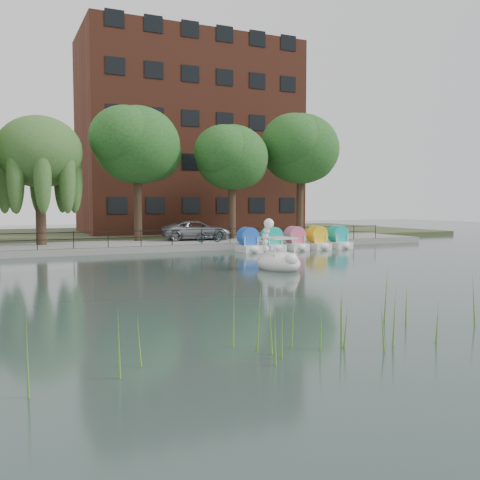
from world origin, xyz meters
TOP-DOWN VIEW (x-y plane):
  - ground_plane at (0.00, 0.00)m, footprint 120.00×120.00m
  - promenade at (0.00, 16.00)m, footprint 40.00×6.00m
  - kerb at (0.00, 13.05)m, footprint 40.00×0.25m
  - land_strip at (0.00, 30.00)m, footprint 60.00×22.00m
  - railing at (0.00, 13.25)m, footprint 32.00×0.05m
  - apartment_building at (7.00, 29.97)m, footprint 20.00×10.07m
  - willow_mid at (-7.50, 17.00)m, footprint 5.32×5.32m
  - broadleaf_center at (-1.00, 18.00)m, footprint 6.00×6.00m
  - broadleaf_right at (6.00, 17.50)m, footprint 5.40×5.40m
  - broadleaf_far at (12.50, 18.50)m, footprint 6.30×6.30m
  - minivan at (3.06, 17.10)m, footprint 3.30×5.97m
  - bicycle at (3.10, 14.78)m, footprint 1.32×1.80m
  - swan_boat at (1.76, 2.57)m, footprint 1.77×2.88m
  - pedal_boat_row at (7.68, 11.02)m, footprint 7.95×1.70m

SIDE VIEW (x-z plane):
  - ground_plane at x=0.00m, z-range 0.00..0.00m
  - land_strip at x=0.00m, z-range 0.00..0.36m
  - promenade at x=0.00m, z-range 0.00..0.40m
  - kerb at x=0.00m, z-range 0.00..0.40m
  - swan_boat at x=1.76m, z-range -0.66..1.67m
  - pedal_boat_row at x=7.68m, z-range -0.09..1.31m
  - bicycle at x=3.10m, z-range 0.40..1.40m
  - railing at x=0.00m, z-range 0.65..1.65m
  - minivan at x=3.06m, z-range 0.40..1.98m
  - willow_mid at x=-7.50m, z-range 2.17..10.32m
  - broadleaf_right at x=6.00m, z-range 2.22..10.55m
  - broadleaf_center at x=-1.00m, z-range 2.44..11.69m
  - broadleaf_far at x=12.50m, z-range 2.54..12.25m
  - apartment_building at x=7.00m, z-range 0.36..18.36m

